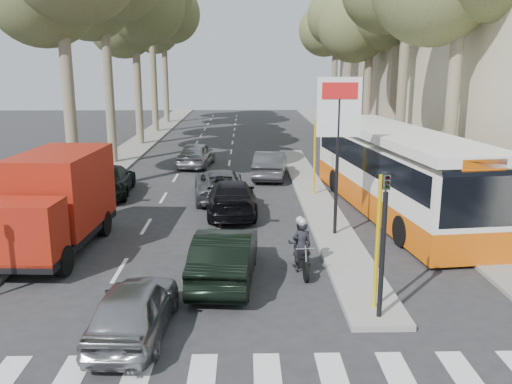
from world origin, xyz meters
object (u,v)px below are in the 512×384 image
dark_hatchback (225,255)px  city_bus (395,169)px  motorcycle (301,246)px  silver_hatchback (134,308)px  red_truck (56,201)px

dark_hatchback → city_bus: city_bus is taller
motorcycle → dark_hatchback: bearing=-166.7°
silver_hatchback → dark_hatchback: 3.74m
city_bus → motorcycle: bearing=-131.6°
city_bus → motorcycle: (-4.49, -6.43, -1.06)m
silver_hatchback → city_bus: city_bus is taller
city_bus → silver_hatchback: bearing=-136.5°
dark_hatchback → silver_hatchback: bearing=63.2°
silver_hatchback → motorcycle: size_ratio=1.96×
city_bus → motorcycle: 7.91m
red_truck → motorcycle: red_truck is taller
motorcycle → city_bus: bearing=50.5°
red_truck → motorcycle: (7.80, -1.96, -0.93)m
silver_hatchback → red_truck: (-3.64, 5.87, 1.03)m
motorcycle → silver_hatchback: bearing=-141.3°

